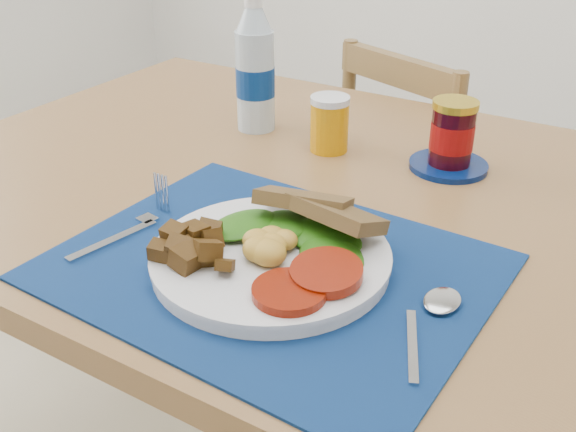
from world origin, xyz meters
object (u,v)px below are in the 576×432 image
object	(u,v)px
breakfast_plate	(265,252)
chair_far	(419,176)
jam_on_saucer	(452,139)
water_bottle	(255,72)
juice_glass	(329,125)

from	to	relation	value
breakfast_plate	chair_far	bearing A→B (deg)	93.54
jam_on_saucer	breakfast_plate	bearing A→B (deg)	-102.62
chair_far	breakfast_plate	xyz separation A→B (m)	(0.11, -0.83, 0.26)
water_bottle	jam_on_saucer	xyz separation A→B (m)	(0.36, 0.01, -0.05)
breakfast_plate	juice_glass	distance (m)	0.38
chair_far	breakfast_plate	distance (m)	0.87
water_bottle	breakfast_plate	bearing A→B (deg)	-54.94
juice_glass	water_bottle	bearing A→B (deg)	172.60
breakfast_plate	water_bottle	size ratio (longest dim) A/B	1.21
water_bottle	juice_glass	world-z (taller)	water_bottle
chair_far	water_bottle	world-z (taller)	chair_far
jam_on_saucer	juice_glass	bearing A→B (deg)	-170.51
water_bottle	juice_glass	size ratio (longest dim) A/B	2.67
juice_glass	breakfast_plate	bearing A→B (deg)	-73.30
breakfast_plate	juice_glass	world-z (taller)	juice_glass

